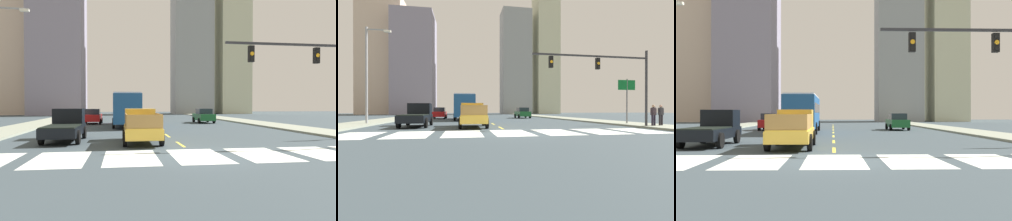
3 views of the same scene
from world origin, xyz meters
TOP-DOWN VIEW (x-y plane):
  - ground_plane at (0.00, 0.00)m, footprint 160.00×160.00m
  - sidewalk_right at (12.42, 18.00)m, footprint 3.62×110.00m
  - sidewalk_left at (-12.42, 18.00)m, footprint 3.62×110.00m
  - crosswalk_stripe_1 at (-5.78, 0.00)m, footprint 2.23×3.99m
  - crosswalk_stripe_2 at (-2.89, 0.00)m, footprint 2.23×3.99m
  - crosswalk_stripe_3 at (0.00, 0.00)m, footprint 2.23×3.99m
  - crosswalk_stripe_4 at (2.89, 0.00)m, footprint 2.23×3.99m
  - crosswalk_stripe_5 at (5.78, 0.00)m, footprint 2.23×3.99m
  - lane_dash_0 at (0.00, 4.00)m, footprint 0.16×2.40m
  - lane_dash_1 at (0.00, 9.00)m, footprint 0.16×2.40m
  - lane_dash_2 at (0.00, 14.00)m, footprint 0.16×2.40m
  - lane_dash_3 at (0.00, 19.00)m, footprint 0.16×2.40m
  - lane_dash_4 at (0.00, 24.00)m, footprint 0.16×2.40m
  - lane_dash_5 at (0.00, 29.00)m, footprint 0.16×2.40m
  - lane_dash_6 at (0.00, 34.00)m, footprint 0.16×2.40m
  - lane_dash_7 at (0.00, 39.00)m, footprint 0.16×2.40m
  - pickup_stakebed at (-2.11, 5.48)m, footprint 2.18×5.20m
  - pickup_dark at (-6.65, 6.90)m, footprint 2.18×5.20m
  - city_bus at (-2.69, 19.21)m, footprint 2.72×10.80m
  - sedan_far at (-6.45, 23.83)m, footprint 2.02×4.40m
  - sedan_near_right at (6.65, 23.70)m, footprint 2.02×4.40m
  - traffic_signal_gantry at (8.22, 2.25)m, footprint 9.30×0.27m
  - streetlight_left at (-11.44, 9.69)m, footprint 2.20×0.28m
  - tower_tall_centre at (23.62, 60.32)m, footprint 7.17×7.73m
  - block_mid_left at (13.47, 60.09)m, footprint 9.00×7.70m
  - block_mid_right at (-16.32, 56.87)m, footprint 10.62×11.93m
  - block_low_left at (-25.85, 60.86)m, footprint 11.78×10.73m

SIDE VIEW (x-z plane):
  - ground_plane at x=0.00m, z-range 0.00..0.00m
  - lane_dash_0 at x=0.00m, z-range 0.00..0.01m
  - lane_dash_1 at x=0.00m, z-range 0.00..0.01m
  - lane_dash_2 at x=0.00m, z-range 0.00..0.01m
  - lane_dash_3 at x=0.00m, z-range 0.00..0.01m
  - lane_dash_4 at x=0.00m, z-range 0.00..0.01m
  - lane_dash_5 at x=0.00m, z-range 0.00..0.01m
  - lane_dash_6 at x=0.00m, z-range 0.00..0.01m
  - lane_dash_7 at x=0.00m, z-range 0.00..0.01m
  - crosswalk_stripe_1 at x=-5.78m, z-range 0.00..0.01m
  - crosswalk_stripe_2 at x=-2.89m, z-range 0.00..0.01m
  - crosswalk_stripe_3 at x=0.00m, z-range 0.00..0.01m
  - crosswalk_stripe_4 at x=2.89m, z-range 0.00..0.01m
  - crosswalk_stripe_5 at x=5.78m, z-range 0.00..0.01m
  - sidewalk_right at x=12.42m, z-range 0.00..0.15m
  - sidewalk_left at x=-12.42m, z-range 0.00..0.15m
  - sedan_far at x=-6.45m, z-range 0.00..1.72m
  - sedan_near_right at x=6.65m, z-range 0.00..1.72m
  - pickup_dark at x=-6.65m, z-range -0.06..1.90m
  - pickup_stakebed at x=-2.11m, z-range -0.04..1.92m
  - city_bus at x=-2.69m, z-range 0.29..3.61m
  - traffic_signal_gantry at x=8.22m, z-range 1.21..7.21m
  - streetlight_left at x=-11.44m, z-range 0.47..9.47m
  - block_mid_right at x=-16.32m, z-range 0.00..28.14m
  - block_mid_left at x=13.47m, z-range 0.00..32.42m
  - block_low_left at x=-25.85m, z-range 0.00..33.27m
  - tower_tall_centre at x=23.62m, z-range 0.00..54.96m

